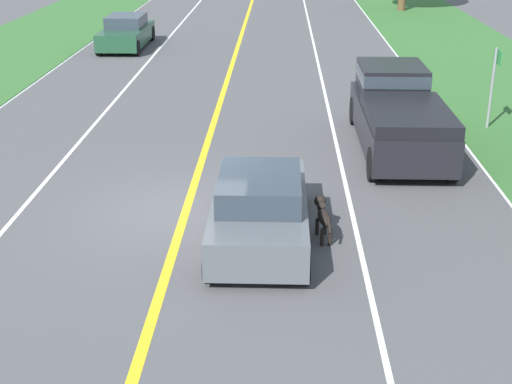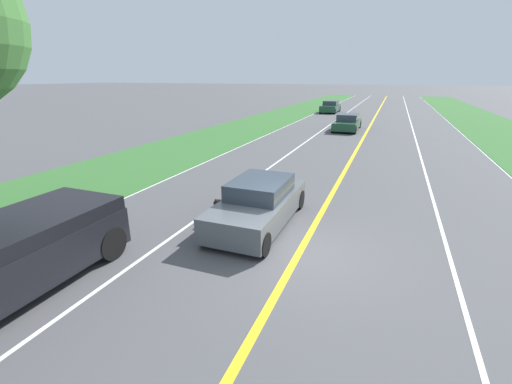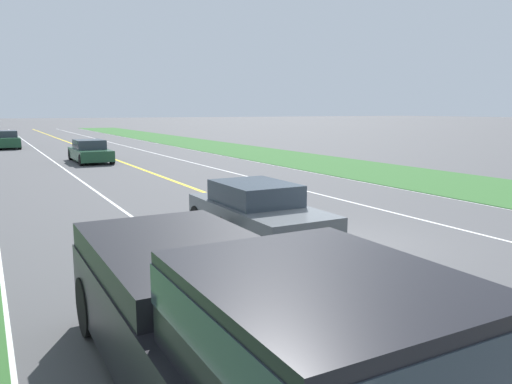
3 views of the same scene
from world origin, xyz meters
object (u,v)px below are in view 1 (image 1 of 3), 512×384
at_px(pickup_truck, 398,111).
at_px(oncoming_car, 126,33).
at_px(street_sign, 494,78).
at_px(dog, 323,215).
at_px(ego_car, 260,208).

bearing_deg(pickup_truck, oncoming_car, 125.83).
xyz_separation_m(oncoming_car, street_sign, (12.99, -12.23, 0.81)).
bearing_deg(oncoming_car, pickup_truck, 125.83).
height_order(dog, street_sign, street_sign).
distance_m(ego_car, dog, 1.23).
bearing_deg(oncoming_car, dog, 111.65).
distance_m(dog, pickup_truck, 6.20).
distance_m(oncoming_car, street_sign, 17.86).
relative_size(dog, oncoming_car, 0.26).
height_order(ego_car, oncoming_car, oncoming_car).
bearing_deg(pickup_truck, dog, -111.36).
xyz_separation_m(dog, pickup_truck, (2.25, 5.76, 0.49)).
bearing_deg(dog, pickup_truck, 59.87).
xyz_separation_m(ego_car, pickup_truck, (3.47, 5.84, 0.33)).
distance_m(ego_car, oncoming_car, 20.88).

